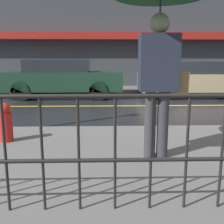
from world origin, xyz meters
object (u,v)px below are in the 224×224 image
at_px(car_dark_green, 63,78).
at_px(car_tan, 199,79).
at_px(pedestrian, 160,16).
at_px(fire_hydrant, 6,122).

xyz_separation_m(car_dark_green, car_tan, (5.31, 0.00, -0.05)).
bearing_deg(pedestrian, car_dark_green, 108.23).
height_order(car_dark_green, fire_hydrant, car_dark_green).
relative_size(car_dark_green, car_tan, 0.95).
height_order(car_dark_green, car_tan, car_dark_green).
distance_m(pedestrian, car_dark_green, 7.39).
xyz_separation_m(pedestrian, car_tan, (3.03, 6.93, -1.22)).
height_order(pedestrian, car_tan, pedestrian).
relative_size(pedestrian, car_tan, 0.48).
bearing_deg(car_tan, fire_hydrant, -130.47).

